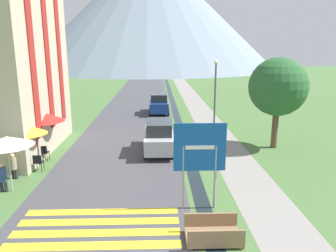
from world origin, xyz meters
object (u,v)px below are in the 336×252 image
at_px(parked_car_far, 159,104).
at_px(cafe_umbrella_middle_yellow, 26,130).
at_px(cafe_chair_middle, 38,161).
at_px(person_seated_near, 2,176).
at_px(person_standing_terrace, 35,145).
at_px(cafe_umbrella_front_white, 7,141).
at_px(streetlamp, 215,91).
at_px(parked_car_near, 159,136).
at_px(road_sign, 200,154).
at_px(person_seated_far, 13,165).
at_px(cafe_chair_far_right, 40,152).
at_px(footbridge, 213,234).
at_px(cafe_umbrella_rear_red, 43,117).
at_px(cafe_chair_far_left, 44,152).
at_px(tree_by_path, 278,87).

xyz_separation_m(parked_car_far, cafe_umbrella_middle_yellow, (-6.47, -13.72, 1.07)).
height_order(parked_car_far, cafe_chair_middle, parked_car_far).
relative_size(person_seated_near, person_standing_terrace, 0.70).
relative_size(cafe_chair_middle, cafe_umbrella_front_white, 0.36).
bearing_deg(streetlamp, cafe_chair_middle, -145.91).
distance_m(parked_car_near, cafe_chair_middle, 6.52).
xyz_separation_m(road_sign, person_seated_far, (-8.03, 3.09, -1.44)).
distance_m(cafe_chair_far_right, person_seated_far, 2.31).
distance_m(footbridge, person_seated_near, 8.91).
distance_m(parked_car_near, cafe_umbrella_front_white, 8.08).
xyz_separation_m(parked_car_far, person_standing_terrace, (-6.29, -13.23, 0.16)).
bearing_deg(person_standing_terrace, parked_car_far, 64.56).
bearing_deg(cafe_chair_middle, cafe_umbrella_rear_red, 114.97).
bearing_deg(road_sign, cafe_umbrella_front_white, 166.75).
distance_m(cafe_chair_far_left, cafe_umbrella_rear_red, 1.98).
distance_m(footbridge, cafe_umbrella_front_white, 8.89).
bearing_deg(parked_car_near, parked_car_far, 89.62).
bearing_deg(person_seated_far, cafe_umbrella_front_white, -70.75).
xyz_separation_m(cafe_chair_far_right, cafe_umbrella_rear_red, (-0.10, 1.18, 1.64)).
relative_size(parked_car_near, cafe_chair_middle, 4.80).
distance_m(person_seated_near, person_seated_far, 1.40).
relative_size(cafe_chair_far_left, cafe_umbrella_front_white, 0.36).
height_order(cafe_chair_middle, person_seated_near, person_seated_near).
bearing_deg(cafe_umbrella_middle_yellow, road_sign, -29.16).
bearing_deg(cafe_chair_far_left, person_standing_terrace, -94.99).
height_order(cafe_umbrella_front_white, person_seated_far, cafe_umbrella_front_white).
relative_size(parked_car_far, cafe_chair_far_right, 4.61).
bearing_deg(person_standing_terrace, cafe_umbrella_rear_red, 93.08).
distance_m(person_seated_near, streetlamp, 13.62).
bearing_deg(road_sign, cafe_umbrella_middle_yellow, 150.84).
height_order(parked_car_far, streetlamp, streetlamp).
bearing_deg(streetlamp, person_standing_terrace, -150.84).
xyz_separation_m(cafe_chair_far_right, cafe_umbrella_front_white, (0.05, -3.58, 1.63)).
distance_m(person_seated_far, person_standing_terrace, 1.85).
relative_size(cafe_umbrella_front_white, cafe_umbrella_middle_yellow, 1.07).
xyz_separation_m(parked_car_near, streetlamp, (3.76, 3.55, 2.08)).
bearing_deg(cafe_chair_middle, person_seated_far, -119.36).
bearing_deg(parked_car_near, cafe_umbrella_front_white, -140.46).
bearing_deg(cafe_umbrella_front_white, tree_by_path, 23.51).
height_order(cafe_umbrella_rear_red, person_standing_terrace, cafe_umbrella_rear_red).
xyz_separation_m(cafe_umbrella_rear_red, person_standing_terrace, (0.09, -1.69, -1.09)).
xyz_separation_m(road_sign, streetlamp, (2.35, 10.41, 0.88)).
xyz_separation_m(cafe_chair_far_right, person_standing_terrace, (-0.01, -0.51, 0.56)).
bearing_deg(cafe_umbrella_middle_yellow, streetlamp, 30.82).
bearing_deg(tree_by_path, footbridge, -118.79).
distance_m(footbridge, parked_car_far, 20.25).
xyz_separation_m(cafe_umbrella_middle_yellow, person_seated_near, (-0.05, -2.66, -1.28)).
bearing_deg(cafe_umbrella_rear_red, parked_car_far, 61.05).
bearing_deg(cafe_chair_middle, person_standing_terrace, 128.37).
bearing_deg(cafe_chair_middle, parked_car_far, 81.45).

